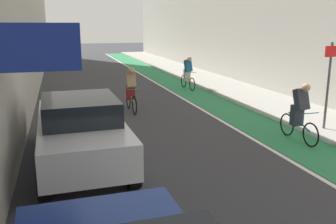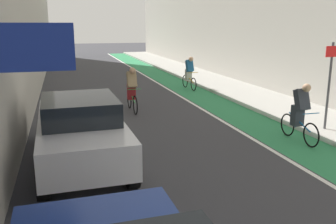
# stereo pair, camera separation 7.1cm
# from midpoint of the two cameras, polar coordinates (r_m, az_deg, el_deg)

# --- Properties ---
(ground_plane) EXTENTS (96.37, 96.37, 0.00)m
(ground_plane) POSITION_cam_midpoint_polar(r_m,az_deg,el_deg) (17.46, -6.51, 3.18)
(ground_plane) COLOR #38383D
(bike_lane_paint) EXTENTS (1.60, 43.81, 0.00)m
(bike_lane_paint) POSITION_cam_midpoint_polar(r_m,az_deg,el_deg) (20.05, 0.64, 4.59)
(bike_lane_paint) COLOR #2D8451
(bike_lane_paint) RESTS_ON ground
(lane_divider_stripe) EXTENTS (0.12, 43.81, 0.00)m
(lane_divider_stripe) POSITION_cam_midpoint_polar(r_m,az_deg,el_deg) (19.81, -1.85, 4.47)
(lane_divider_stripe) COLOR white
(lane_divider_stripe) RESTS_ON ground
(sidewalk_right) EXTENTS (2.55, 43.81, 0.14)m
(sidewalk_right) POSITION_cam_midpoint_polar(r_m,az_deg,el_deg) (20.74, 6.15, 5.00)
(sidewalk_right) COLOR #A8A59E
(sidewalk_right) RESTS_ON ground
(building_facade_right) EXTENTS (2.40, 39.81, 8.67)m
(building_facade_right) POSITION_cam_midpoint_polar(r_m,az_deg,el_deg) (23.41, 10.30, 16.29)
(building_facade_right) COLOR #B2ADA3
(building_facade_right) RESTS_ON ground
(parked_sedan_white) EXTENTS (1.95, 4.74, 1.53)m
(parked_sedan_white) POSITION_cam_midpoint_polar(r_m,az_deg,el_deg) (8.53, -13.71, -2.49)
(parked_sedan_white) COLOR silver
(parked_sedan_white) RESTS_ON ground
(cyclist_mid) EXTENTS (0.48, 1.69, 1.60)m
(cyclist_mid) POSITION_cam_midpoint_polar(r_m,az_deg,el_deg) (10.38, 19.58, 0.03)
(cyclist_mid) COLOR black
(cyclist_mid) RESTS_ON ground
(cyclist_trailing) EXTENTS (0.48, 1.73, 1.62)m
(cyclist_trailing) POSITION_cam_midpoint_polar(r_m,az_deg,el_deg) (13.26, -5.96, 3.69)
(cyclist_trailing) COLOR black
(cyclist_trailing) RESTS_ON ground
(cyclist_far) EXTENTS (0.48, 1.68, 1.59)m
(cyclist_far) POSITION_cam_midpoint_polar(r_m,az_deg,el_deg) (17.97, 2.99, 6.13)
(cyclist_far) COLOR black
(cyclist_far) RESTS_ON ground
(street_sign_post) EXTENTS (0.44, 0.07, 2.46)m
(street_sign_post) POSITION_cam_midpoint_polar(r_m,az_deg,el_deg) (11.29, 23.58, 4.89)
(street_sign_post) COLOR #4C4C51
(street_sign_post) RESTS_ON sidewalk_right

